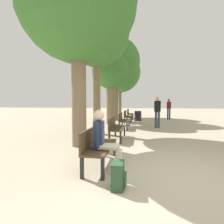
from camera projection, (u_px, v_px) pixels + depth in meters
ground_plane at (172, 179)px, 3.13m from camera, size 80.00×80.00×0.00m
bench_row_0 at (97, 143)px, 3.82m from camera, size 0.47×1.51×0.83m
bench_row_1 at (115, 126)px, 6.55m from camera, size 0.47×1.51×0.83m
bench_row_2 at (123, 119)px, 9.28m from camera, size 0.47×1.51×0.83m
bench_row_3 at (127, 116)px, 12.01m from camera, size 0.47×1.51×0.83m
bench_row_4 at (129, 113)px, 14.74m from camera, size 0.47×1.51×0.83m
tree_row_0 at (78, 4)px, 5.33m from camera, size 3.64×3.64×6.24m
tree_row_1 at (96, 34)px, 7.55m from camera, size 2.86×2.86×5.80m
tree_row_2 at (110, 72)px, 11.01m from camera, size 2.34×2.34×4.60m
tree_row_3 at (116, 62)px, 13.26m from camera, size 3.69×3.69×6.33m
tree_row_4 at (120, 72)px, 16.10m from camera, size 3.75×3.75×6.05m
person_seated at (104, 139)px, 3.48m from camera, size 0.57×0.32×1.23m
backpack at (118, 175)px, 2.80m from camera, size 0.22×0.33×0.42m
pedestrian_near at (169, 108)px, 14.18m from camera, size 0.34×0.29×1.69m
pedestrian_mid at (157, 110)px, 9.45m from camera, size 0.35×0.30×1.71m
trash_bin at (138, 116)px, 13.07m from camera, size 0.52×0.52×0.74m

